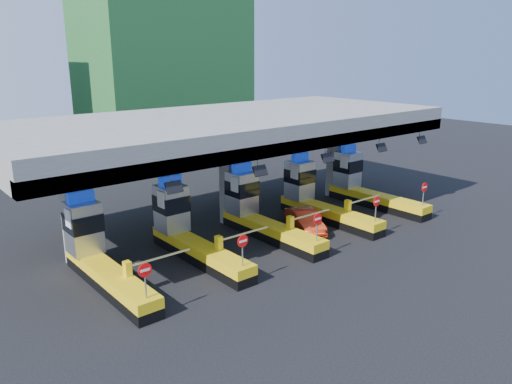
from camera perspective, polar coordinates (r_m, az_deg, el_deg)
ground at (r=30.26m, az=0.53°, el=-4.96°), size 120.00×120.00×0.00m
toll_canopy at (r=30.91m, az=-2.91°, el=7.22°), size 28.00×12.09×7.00m
toll_lane_far_left at (r=25.17m, az=-17.67°, el=-6.69°), size 4.43×8.00×4.16m
toll_lane_left at (r=27.24m, az=-7.93°, el=-4.36°), size 4.43×8.00×4.16m
toll_lane_center at (r=30.00m, az=0.19°, el=-2.31°), size 4.43×8.00×4.16m
toll_lane_right at (r=33.29m, az=6.81°, el=-0.60°), size 4.43×8.00×4.16m
toll_lane_far_right at (r=36.97m, az=12.17°, el=0.79°), size 4.43×8.00×4.16m
bg_building_scaffold at (r=61.68m, az=-10.79°, el=18.49°), size 18.00×12.00×28.00m
red_car at (r=30.90m, az=5.60°, el=-3.29°), size 2.91×4.21×1.31m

